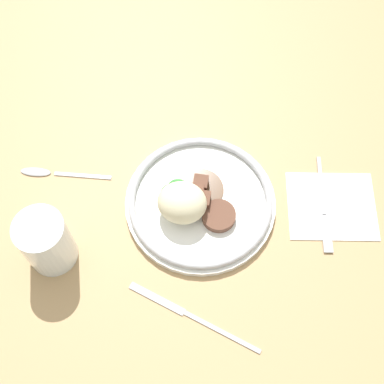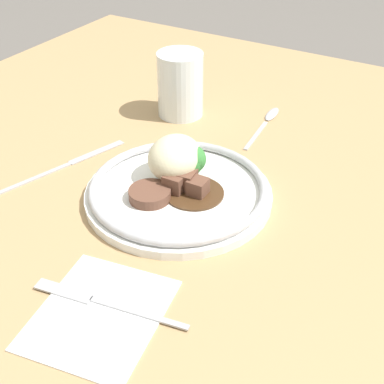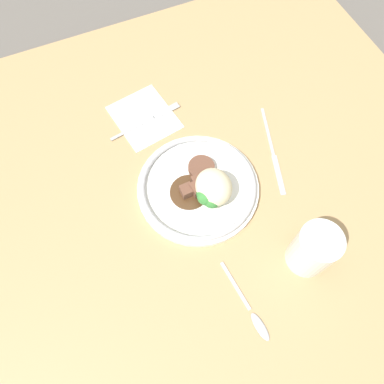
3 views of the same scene
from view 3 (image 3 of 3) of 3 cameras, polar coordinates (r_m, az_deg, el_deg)
The scene contains 8 objects.
ground_plane at distance 0.84m, azimuth 2.91°, elevation -2.61°, with size 8.00×8.00×0.00m, color #5B5651.
dining_table at distance 0.83m, azimuth 2.97°, elevation -2.08°, with size 1.20×1.20×0.04m.
napkin at distance 0.93m, azimuth -7.29°, elevation 11.24°, with size 0.17×0.15×0.00m.
plate at distance 0.80m, azimuth 1.43°, elevation 0.73°, with size 0.26×0.26×0.08m.
juice_glass at distance 0.75m, azimuth 17.84°, elevation -8.51°, with size 0.08×0.08×0.11m.
fork at distance 0.92m, azimuth -5.91°, elevation 11.20°, with size 0.04×0.19×0.00m.
knife at distance 0.88m, azimuth 12.20°, elevation 5.95°, with size 0.22×0.08×0.00m.
spoon at distance 0.75m, azimuth 9.39°, elevation -18.17°, with size 0.17×0.03×0.01m.
Camera 3 is at (0.28, -0.17, 0.78)m, focal length 35.00 mm.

